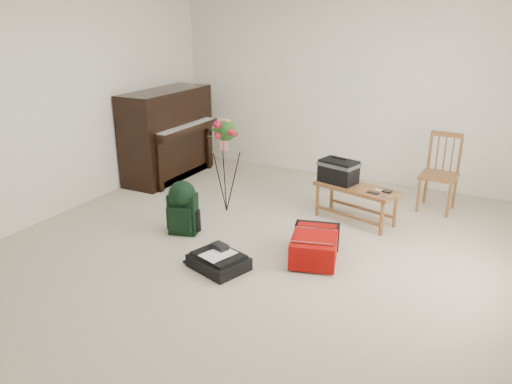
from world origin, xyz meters
The scene contains 10 objects.
floor centered at (0.00, 0.00, 0.00)m, with size 5.00×5.50×0.01m, color beige.
wall_back centered at (0.00, 2.75, 1.25)m, with size 5.00×0.04×2.50m, color white.
wall_left centered at (-2.50, 0.00, 1.25)m, with size 0.04×5.50×2.50m, color white.
piano centered at (-2.19, 1.60, 0.60)m, with size 0.71×1.50×1.25m.
bench centered at (0.52, 1.20, 0.51)m, with size 0.99×0.60×0.72m.
dining_chair centered at (1.46, 2.02, 0.45)m, with size 0.43×0.43×0.93m.
red_suitcase centered at (0.61, 0.16, 0.14)m, with size 0.57×0.73×0.27m.
black_duffel centered at (-0.11, -0.46, 0.08)m, with size 0.60×0.54×0.21m.
green_backpack centered at (-0.86, 0.04, 0.33)m, with size 0.34×0.31×0.59m.
flower_stand centered at (-0.78, 0.81, 0.56)m, with size 0.42×0.42×1.15m.
Camera 1 is at (2.10, -4.00, 2.26)m, focal length 35.00 mm.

